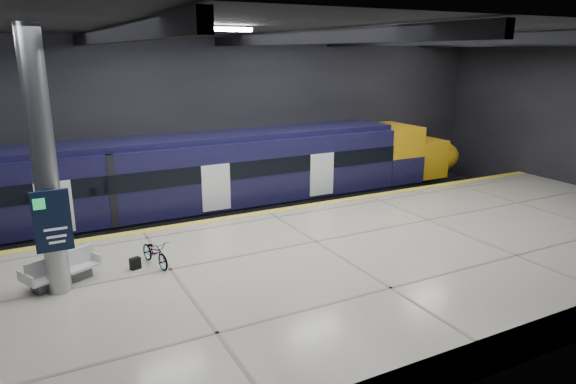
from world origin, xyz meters
TOP-DOWN VIEW (x-y plane):
  - ground at (0.00, 0.00)m, footprint 30.00×30.00m
  - room_shell at (-0.00, 0.00)m, footprint 30.10×16.10m
  - platform at (0.00, -2.50)m, footprint 30.00×11.00m
  - safety_strip at (0.00, 2.75)m, footprint 30.00×0.40m
  - rails at (0.00, 5.50)m, footprint 30.00×1.52m
  - train at (-2.90, 5.50)m, footprint 29.40×2.84m
  - bench at (-7.91, -0.55)m, footprint 2.17×1.60m
  - bicycle at (-5.30, -0.48)m, footprint 0.88×1.63m
  - pannier_bag at (-5.90, -0.48)m, footprint 0.34×0.26m
  - info_column at (-8.00, -1.03)m, footprint 0.90×0.78m

SIDE VIEW (x-z plane):
  - ground at x=0.00m, z-range 0.00..0.00m
  - rails at x=0.00m, z-range 0.00..0.16m
  - platform at x=0.00m, z-range 0.00..1.10m
  - safety_strip at x=0.00m, z-range 1.10..1.11m
  - pannier_bag at x=-5.90m, z-range 1.10..1.45m
  - bench at x=-7.91m, z-range 0.97..1.86m
  - bicycle at x=-5.30m, z-range 1.10..1.91m
  - train at x=-2.90m, z-range 0.16..3.95m
  - info_column at x=-8.00m, z-range 1.01..7.91m
  - room_shell at x=0.00m, z-range 1.69..9.74m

